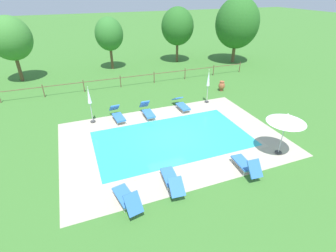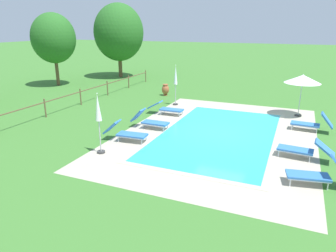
% 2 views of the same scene
% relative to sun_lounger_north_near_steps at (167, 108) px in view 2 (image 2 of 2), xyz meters
% --- Properties ---
extents(ground_plane, '(160.00, 160.00, 0.00)m').
position_rel_sun_lounger_north_near_steps_xyz_m(ground_plane, '(-2.12, -3.56, -0.36)').
color(ground_plane, '#3D752D').
extents(pool_deck_paving, '(12.45, 8.56, 0.01)m').
position_rel_sun_lounger_north_near_steps_xyz_m(pool_deck_paving, '(-2.12, -3.56, -0.35)').
color(pool_deck_paving, '#B2A893').
rests_on(pool_deck_paving, ground).
extents(swimming_pool_water, '(8.84, 4.95, 0.01)m').
position_rel_sun_lounger_north_near_steps_xyz_m(swimming_pool_water, '(-2.12, -3.56, -0.35)').
color(swimming_pool_water, '#2DB7C6').
rests_on(swimming_pool_water, ground).
extents(pool_coping_rim, '(9.32, 5.43, 0.01)m').
position_rel_sun_lounger_north_near_steps_xyz_m(pool_coping_rim, '(-2.12, -3.56, -0.35)').
color(pool_coping_rim, '#C0B59F').
rests_on(pool_coping_rim, ground).
extents(sun_lounger_north_near_steps, '(0.64, 2.06, 0.75)m').
position_rel_sun_lounger_north_near_steps_xyz_m(sun_lounger_north_near_steps, '(0.00, 0.00, 0.00)').
color(sun_lounger_north_near_steps, '#3370BC').
rests_on(sun_lounger_north_near_steps, ground).
extents(sun_lounger_north_mid, '(0.76, 1.99, 0.90)m').
position_rel_sun_lounger_north_near_steps_xyz_m(sun_lounger_north_mid, '(-4.61, -0.03, 0.02)').
color(sun_lounger_north_mid, '#3370BC').
rests_on(sun_lounger_north_mid, ground).
extents(sun_lounger_north_far, '(0.73, 1.90, 0.98)m').
position_rel_sun_lounger_north_near_steps_xyz_m(sun_lounger_north_far, '(0.00, -7.55, 0.03)').
color(sun_lounger_north_far, '#3370BC').
rests_on(sun_lounger_north_far, ground).
extents(sun_lounger_north_end, '(0.78, 2.05, 0.83)m').
position_rel_sun_lounger_north_near_steps_xyz_m(sun_lounger_north_end, '(-3.67, -7.22, 0.01)').
color(sun_lounger_north_end, '#3370BC').
rests_on(sun_lounger_north_end, ground).
extents(sun_lounger_south_near_corner, '(0.60, 1.90, 0.95)m').
position_rel_sun_lounger_north_near_steps_xyz_m(sun_lounger_south_near_corner, '(-2.61, -0.23, 0.03)').
color(sun_lounger_south_near_corner, '#3370BC').
rests_on(sun_lounger_south_near_corner, ground).
extents(sun_lounger_south_mid, '(0.94, 1.92, 1.00)m').
position_rel_sun_lounger_north_near_steps_xyz_m(sun_lounger_south_mid, '(-5.76, -7.63, 0.04)').
color(sun_lounger_south_mid, '#3370BC').
rests_on(sun_lounger_south_mid, ground).
extents(patio_umbrella_open_foreground, '(1.91, 1.91, 2.36)m').
position_rel_sun_lounger_north_near_steps_xyz_m(patio_umbrella_open_foreground, '(2.56, -6.95, 1.72)').
color(patio_umbrella_open_foreground, '#383838').
rests_on(patio_umbrella_open_foreground, ground).
extents(patio_umbrella_closed_row_west, '(0.32, 0.32, 2.45)m').
position_rel_sun_lounger_north_near_steps_xyz_m(patio_umbrella_closed_row_west, '(-6.20, 0.22, 1.28)').
color(patio_umbrella_closed_row_west, '#383838').
rests_on(patio_umbrella_closed_row_west, ground).
extents(patio_umbrella_closed_row_mid_west, '(0.32, 0.32, 2.54)m').
position_rel_sun_lounger_north_near_steps_xyz_m(patio_umbrella_closed_row_mid_west, '(2.29, 0.36, 1.31)').
color(patio_umbrella_closed_row_mid_west, '#383838').
rests_on(patio_umbrella_closed_row_mid_west, ground).
extents(terracotta_urn_near_fence, '(0.53, 0.53, 0.82)m').
position_rel_sun_lounger_north_near_steps_xyz_m(terracotta_urn_near_fence, '(4.63, 2.07, 0.08)').
color(terracotta_urn_near_fence, '#A85B38').
rests_on(terracotta_urn_near_fence, ground).
extents(perimeter_fence, '(21.60, 0.08, 1.05)m').
position_rel_sun_lounger_north_near_steps_xyz_m(perimeter_fence, '(-1.59, 5.96, 0.33)').
color(perimeter_fence, brown).
rests_on(perimeter_fence, ground).
extents(tree_west_mid, '(4.70, 4.70, 6.90)m').
position_rel_sun_lounger_north_near_steps_xyz_m(tree_west_mid, '(10.74, 9.52, 3.86)').
color(tree_west_mid, brown).
rests_on(tree_west_mid, ground).
extents(tree_east_mid, '(3.56, 3.56, 5.88)m').
position_rel_sun_lounger_north_near_steps_xyz_m(tree_east_mid, '(4.80, 12.09, 3.50)').
color(tree_east_mid, brown).
rests_on(tree_east_mid, ground).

